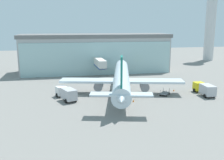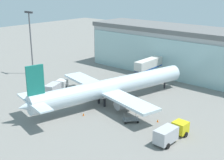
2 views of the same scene
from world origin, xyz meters
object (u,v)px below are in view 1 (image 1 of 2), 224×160
object	(u,v)px
safety_cone_wingtip	(174,90)
airplane	(122,79)
jet_bridge	(99,63)
catering_truck	(66,93)
fuel_truck	(205,89)
baggage_cart	(165,93)
control_tower	(211,14)
safety_cone_nose	(133,101)

from	to	relation	value
safety_cone_wingtip	airplane	bearing A→B (deg)	173.37
jet_bridge	catering_truck	world-z (taller)	jet_bridge
fuel_truck	airplane	bearing A→B (deg)	74.04
catering_truck	fuel_truck	size ratio (longest dim) A/B	1.03
baggage_cart	fuel_truck	bearing A→B (deg)	-59.18
control_tower	airplane	world-z (taller)	control_tower
control_tower	catering_truck	distance (m)	85.21
airplane	safety_cone_nose	world-z (taller)	airplane
airplane	safety_cone_nose	size ratio (longest dim) A/B	72.00
catering_truck	fuel_truck	bearing A→B (deg)	-115.11
airplane	catering_truck	world-z (taller)	airplane
fuel_truck	safety_cone_wingtip	bearing A→B (deg)	51.93
baggage_cart	safety_cone_nose	size ratio (longest dim) A/B	5.77
catering_truck	safety_cone_nose	world-z (taller)	catering_truck
control_tower	safety_cone_nose	xyz separation A→B (m)	(-51.22, -56.51, -19.98)
airplane	baggage_cart	distance (m)	10.62
control_tower	baggage_cart	size ratio (longest dim) A/B	10.78
catering_truck	airplane	bearing A→B (deg)	-94.73
airplane	catering_truck	bearing A→B (deg)	119.56
safety_cone_nose	jet_bridge	bearing A→B (deg)	96.27
safety_cone_nose	control_tower	bearing A→B (deg)	47.81
airplane	control_tower	bearing A→B (deg)	-33.57
jet_bridge	safety_cone_nose	xyz separation A→B (m)	(3.07, -28.00, -4.17)
jet_bridge	airplane	distance (m)	19.83
control_tower	airplane	size ratio (longest dim) A/B	0.86
jet_bridge	control_tower	size ratio (longest dim) A/B	0.41
baggage_cart	safety_cone_wingtip	xyz separation A→B (m)	(3.70, 3.21, -0.23)
safety_cone_nose	safety_cone_wingtip	bearing A→B (deg)	29.37
jet_bridge	control_tower	bearing A→B (deg)	-63.96
control_tower	fuel_truck	xyz separation A→B (m)	(-33.61, -54.29, -18.79)
airplane	catering_truck	size ratio (longest dim) A/B	5.21
fuel_truck	baggage_cart	xyz separation A→B (m)	(-9.10, 1.45, -0.97)
jet_bridge	baggage_cart	world-z (taller)	jet_bridge
jet_bridge	control_tower	distance (m)	63.32
jet_bridge	catering_truck	xyz separation A→B (m)	(-10.61, -23.41, -2.98)
baggage_cart	jet_bridge	bearing A→B (deg)	65.30
safety_cone_wingtip	jet_bridge	bearing A→B (deg)	125.88
jet_bridge	fuel_truck	xyz separation A→B (m)	(20.68, -25.79, -2.98)
airplane	fuel_truck	size ratio (longest dim) A/B	5.35
airplane	baggage_cart	size ratio (longest dim) A/B	12.47
safety_cone_wingtip	control_tower	bearing A→B (deg)	51.84
catering_truck	baggage_cart	world-z (taller)	catering_truck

